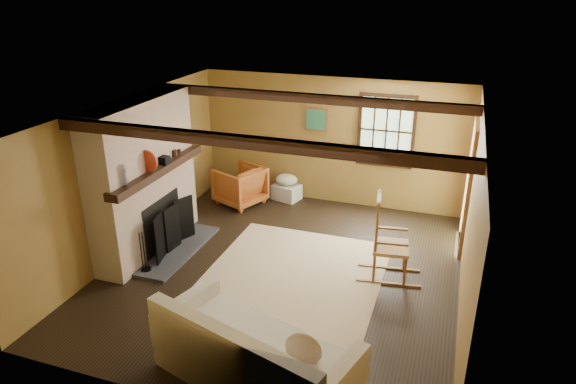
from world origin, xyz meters
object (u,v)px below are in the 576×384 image
at_px(sofa, 253,359).
at_px(armchair, 240,185).
at_px(rocking_chair, 388,244).
at_px(fireplace, 146,183).
at_px(laundry_basket, 287,192).

height_order(sofa, armchair, sofa).
bearing_deg(sofa, rocking_chair, 85.86).
distance_m(rocking_chair, sofa, 2.79).
relative_size(fireplace, laundry_basket, 4.80).
bearing_deg(rocking_chair, sofa, 151.34).
distance_m(fireplace, rocking_chair, 3.75).
xyz_separation_m(fireplace, sofa, (2.69, -2.27, -0.79)).
height_order(fireplace, armchair, fireplace).
relative_size(rocking_chair, armchair, 1.54).
height_order(rocking_chair, sofa, rocking_chair).
bearing_deg(sofa, laundry_basket, 121.82).
relative_size(rocking_chair, laundry_basket, 2.51).
relative_size(rocking_chair, sofa, 0.53).
bearing_deg(rocking_chair, laundry_basket, 38.21).
height_order(fireplace, rocking_chair, fireplace).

